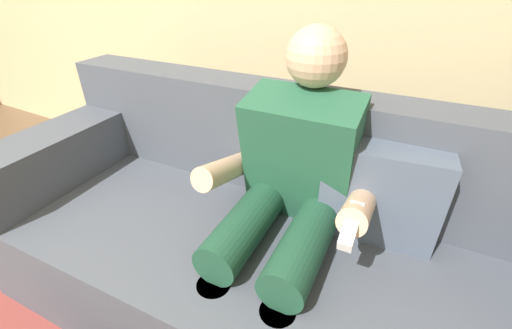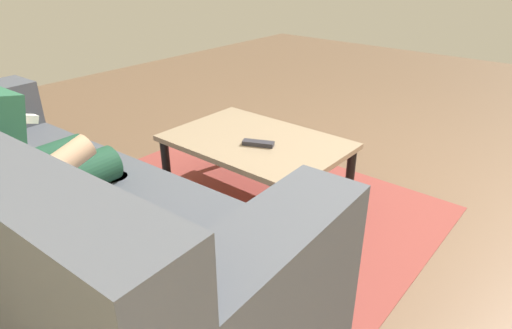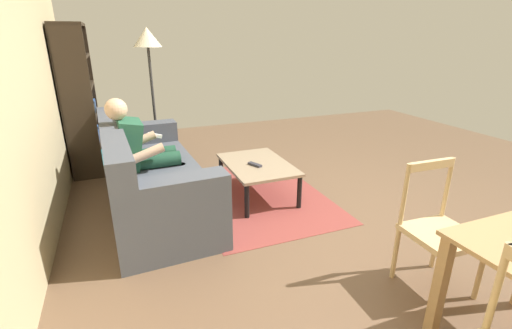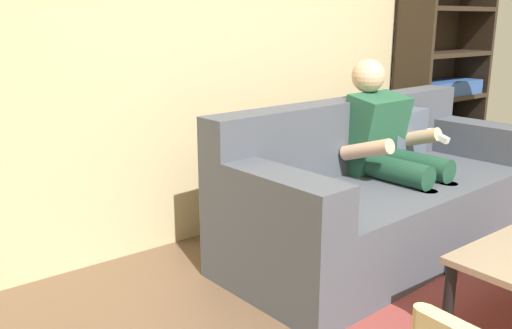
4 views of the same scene
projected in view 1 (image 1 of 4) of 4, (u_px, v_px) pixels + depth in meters
couch at (264, 244)px, 1.38m from camera, size 2.23×0.99×0.90m
person_lounging at (288, 195)px, 1.21m from camera, size 0.61×0.86×1.15m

